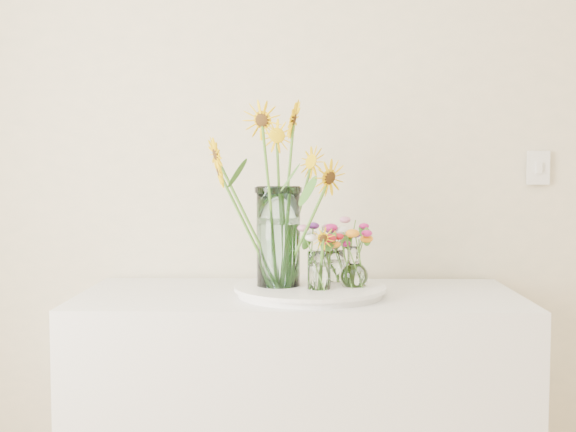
# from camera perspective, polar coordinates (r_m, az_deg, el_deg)

# --- Properties ---
(counter) EXTENTS (1.40, 0.60, 0.90)m
(counter) POSITION_cam_1_polar(r_m,az_deg,el_deg) (2.44, 0.86, -16.57)
(counter) COLOR white
(counter) RESTS_ON ground_plane
(tray) EXTENTS (0.45, 0.45, 0.02)m
(tray) POSITION_cam_1_polar(r_m,az_deg,el_deg) (2.28, 1.75, -5.98)
(tray) COLOR white
(tray) RESTS_ON counter
(mason_jar) EXTENTS (0.16, 0.16, 0.32)m
(mason_jar) POSITION_cam_1_polar(r_m,az_deg,el_deg) (2.26, -0.77, -1.65)
(mason_jar) COLOR silver
(mason_jar) RESTS_ON tray
(sunflower_bouquet) EXTENTS (0.92, 0.92, 0.58)m
(sunflower_bouquet) POSITION_cam_1_polar(r_m,az_deg,el_deg) (2.25, -0.77, 1.71)
(sunflower_bouquet) COLOR yellow
(sunflower_bouquet) RESTS_ON tray
(small_vase_a) EXTENTS (0.09, 0.09, 0.12)m
(small_vase_a) POSITION_cam_1_polar(r_m,az_deg,el_deg) (2.21, 2.47, -4.35)
(small_vase_a) COLOR white
(small_vase_a) RESTS_ON tray
(wildflower_posy_a) EXTENTS (0.20, 0.20, 0.21)m
(wildflower_posy_a) POSITION_cam_1_polar(r_m,az_deg,el_deg) (2.21, 2.48, -3.20)
(wildflower_posy_a) COLOR orange
(wildflower_posy_a) RESTS_ON tray
(small_vase_b) EXTENTS (0.11, 0.11, 0.13)m
(small_vase_b) POSITION_cam_1_polar(r_m,az_deg,el_deg) (2.26, 5.21, -4.05)
(small_vase_b) COLOR white
(small_vase_b) RESTS_ON tray
(wildflower_posy_b) EXTENTS (0.19, 0.19, 0.22)m
(wildflower_posy_b) POSITION_cam_1_polar(r_m,az_deg,el_deg) (2.26, 5.22, -2.92)
(wildflower_posy_b) COLOR orange
(wildflower_posy_b) RESTS_ON tray
(small_vase_c) EXTENTS (0.08, 0.08, 0.11)m
(small_vase_c) POSITION_cam_1_polar(r_m,az_deg,el_deg) (2.37, 3.77, -3.99)
(small_vase_c) COLOR white
(small_vase_c) RESTS_ON tray
(wildflower_posy_c) EXTENTS (0.21, 0.21, 0.20)m
(wildflower_posy_c) POSITION_cam_1_polar(r_m,az_deg,el_deg) (2.36, 3.77, -2.91)
(wildflower_posy_c) COLOR orange
(wildflower_posy_c) RESTS_ON tray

